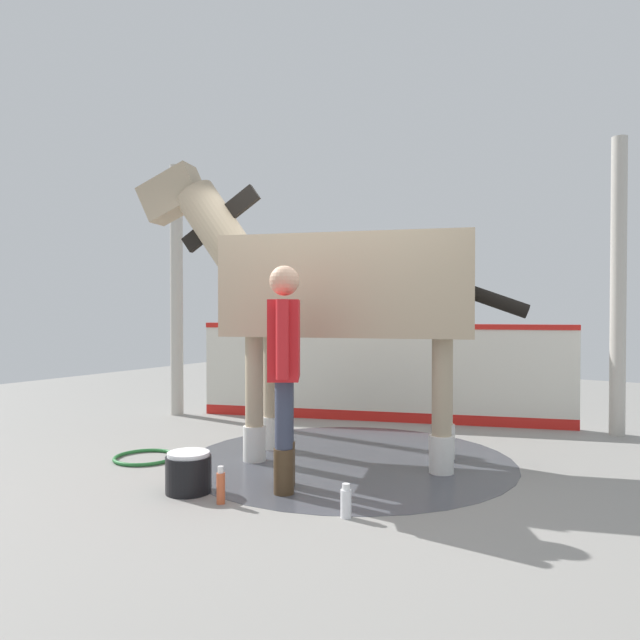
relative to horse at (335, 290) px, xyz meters
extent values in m
cube|color=gray|center=(-0.35, -0.24, -1.53)|extent=(16.00, 16.00, 0.02)
cylinder|color=#42444C|center=(0.04, -0.13, -1.51)|extent=(2.90, 2.90, 0.00)
cube|color=silver|center=(1.81, 0.47, -0.96)|extent=(1.48, 4.25, 1.11)
cube|color=red|center=(1.81, 0.47, -0.37)|extent=(1.50, 4.26, 0.06)
cube|color=red|center=(1.81, 0.47, -1.46)|extent=(1.49, 4.25, 0.12)
cylinder|color=#B7B2A8|center=(0.83, 2.85, 0.07)|extent=(0.16, 0.16, 3.17)
cylinder|color=#B7B2A8|center=(2.47, -2.03, 0.07)|extent=(0.16, 0.16, 3.17)
cube|color=tan|center=(0.04, -0.13, 0.03)|extent=(1.51, 2.30, 0.87)
cylinder|color=tan|center=(-0.44, 0.57, -0.96)|extent=(0.16, 0.16, 1.11)
cylinder|color=silver|center=(-0.44, 0.57, -1.36)|extent=(0.20, 0.20, 0.31)
cylinder|color=tan|center=(0.01, 0.72, -0.96)|extent=(0.16, 0.16, 1.11)
cylinder|color=silver|center=(0.01, 0.72, -1.36)|extent=(0.20, 0.20, 0.31)
cylinder|color=tan|center=(0.08, -0.97, -0.96)|extent=(0.16, 0.16, 1.11)
cylinder|color=silver|center=(0.08, -0.97, -1.36)|extent=(0.20, 0.20, 0.31)
cylinder|color=tan|center=(0.53, -0.82, -0.96)|extent=(0.16, 0.16, 1.11)
cylinder|color=silver|center=(0.53, -0.82, -1.36)|extent=(0.20, 0.20, 0.31)
cylinder|color=tan|center=(-0.35, 1.04, 0.54)|extent=(0.64, 0.94, 0.99)
cube|color=black|center=(-0.35, 1.04, 0.67)|extent=(0.31, 0.76, 0.61)
cube|color=tan|center=(-0.51, 1.50, 0.93)|extent=(0.47, 0.71, 0.56)
cylinder|color=black|center=(0.42, -1.24, -0.07)|extent=(0.34, 0.70, 0.35)
cylinder|color=#47331E|center=(-0.87, -0.08, -1.35)|extent=(0.15, 0.15, 0.33)
cylinder|color=#383D51|center=(-0.87, -0.08, -0.94)|extent=(0.13, 0.13, 0.50)
cylinder|color=#47331E|center=(-1.06, -0.20, -1.35)|extent=(0.15, 0.15, 0.33)
cylinder|color=#383D51|center=(-1.06, -0.20, -0.94)|extent=(0.13, 0.13, 0.50)
cube|color=red|center=(-0.97, -0.14, -0.40)|extent=(0.52, 0.45, 0.59)
cylinder|color=red|center=(-0.72, 0.01, -0.38)|extent=(0.09, 0.09, 0.56)
cylinder|color=red|center=(-1.21, -0.30, -0.38)|extent=(0.09, 0.09, 0.56)
sphere|color=tan|center=(-0.97, -0.14, 0.04)|extent=(0.22, 0.22, 0.22)
cylinder|color=black|center=(-1.40, 0.41, -1.38)|extent=(0.33, 0.33, 0.27)
cylinder|color=white|center=(-1.40, 0.41, -1.23)|extent=(0.31, 0.31, 0.03)
cylinder|color=white|center=(-1.24, -0.83, -1.42)|extent=(0.07, 0.07, 0.18)
cylinder|color=white|center=(-1.24, -0.83, -1.31)|extent=(0.05, 0.05, 0.04)
cylinder|color=#CC5933|center=(-1.47, 0.04, -1.41)|extent=(0.06, 0.06, 0.21)
cylinder|color=white|center=(-1.47, 0.04, -1.28)|extent=(0.04, 0.04, 0.05)
torus|color=#267233|center=(-0.93, 1.43, -1.50)|extent=(0.56, 0.56, 0.03)
camera|label=1|loc=(-4.51, -2.71, -0.17)|focal=33.08mm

